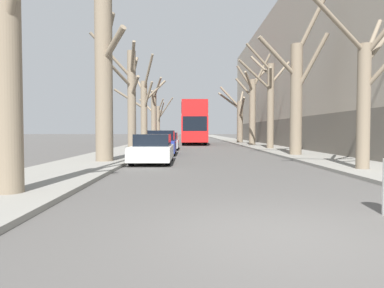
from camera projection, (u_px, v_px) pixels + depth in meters
The scene contains 19 objects.
ground_plane at pixel (279, 237), 4.74m from camera, with size 300.00×300.00×0.00m, color #4C4947.
sidewalk_left at pixel (160, 140), 54.62m from camera, with size 3.29×120.00×0.12m, color gray.
sidewalk_right at pixel (230, 140), 54.78m from camera, with size 3.29×120.00×0.12m, color gray.
building_facade_right at pixel (315, 80), 35.79m from camera, with size 10.08×43.91×13.63m.
street_tree_left_0 at pixel (11, 62), 7.44m from camera, with size 1.13×3.02×7.80m.
street_tree_left_1 at pixel (104, 76), 15.24m from camera, with size 1.67×2.82×7.40m.
street_tree_left_2 at pixel (130, 95), 22.69m from camera, with size 3.32×3.34×7.80m.
street_tree_left_3 at pixel (144, 108), 30.33m from camera, with size 4.50×4.63×7.88m.
street_tree_left_4 at pixel (154, 115), 38.76m from camera, with size 3.09×4.64×7.24m.
street_tree_left_5 at pixel (159, 121), 46.13m from camera, with size 2.34×4.35×5.88m.
street_tree_right_0 at pixel (367, 88), 12.06m from camera, with size 4.51×2.88×6.29m.
street_tree_right_1 at pixel (297, 92), 19.34m from camera, with size 3.90×1.49×8.85m.
street_tree_right_2 at pixel (269, 99), 26.31m from camera, with size 4.53×3.06×8.09m.
street_tree_right_3 at pixel (252, 106), 33.12m from camera, with size 3.37×3.12×8.86m.
street_tree_right_4 at pixel (239, 117), 40.26m from camera, with size 3.12×4.61×6.77m.
double_decker_bus at pixel (194, 121), 37.89m from camera, with size 2.63×10.25×4.53m.
parked_car_0 at pixel (153, 149), 15.76m from camera, with size 1.78×4.18×1.31m.
parked_car_1 at pixel (161, 143), 21.15m from camera, with size 1.76×3.95×1.49m.
parked_car_2 at pixel (167, 141), 26.99m from camera, with size 1.77×4.53×1.34m.
Camera 1 is at (-1.27, -4.67, 1.47)m, focal length 32.00 mm.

